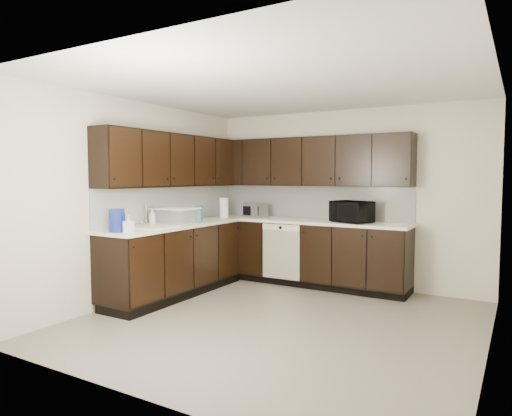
{
  "coord_description": "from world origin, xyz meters",
  "views": [
    {
      "loc": [
        2.21,
        -4.27,
        1.56
      ],
      "look_at": [
        -0.64,
        0.6,
        1.17
      ],
      "focal_mm": 32.0,
      "sensor_mm": 36.0,
      "label": 1
    }
  ],
  "objects_px": {
    "sink": "(159,231)",
    "microwave": "(351,212)",
    "toaster_oven": "(255,210)",
    "storage_bin": "(175,216)",
    "blue_pitcher": "(117,220)"
  },
  "relations": [
    {
      "from": "microwave",
      "to": "blue_pitcher",
      "type": "height_order",
      "value": "microwave"
    },
    {
      "from": "microwave",
      "to": "toaster_oven",
      "type": "height_order",
      "value": "microwave"
    },
    {
      "from": "sink",
      "to": "blue_pitcher",
      "type": "distance_m",
      "value": 0.71
    },
    {
      "from": "storage_bin",
      "to": "blue_pitcher",
      "type": "relative_size",
      "value": 2.03
    },
    {
      "from": "toaster_oven",
      "to": "storage_bin",
      "type": "relative_size",
      "value": 0.63
    },
    {
      "from": "microwave",
      "to": "toaster_oven",
      "type": "bearing_deg",
      "value": -159.1
    },
    {
      "from": "storage_bin",
      "to": "microwave",
      "type": "bearing_deg",
      "value": 36.57
    },
    {
      "from": "sink",
      "to": "blue_pitcher",
      "type": "xyz_separation_m",
      "value": [
        0.01,
        -0.69,
        0.19
      ]
    },
    {
      "from": "sink",
      "to": "microwave",
      "type": "relative_size",
      "value": 1.58
    },
    {
      "from": "blue_pitcher",
      "to": "sink",
      "type": "bearing_deg",
      "value": 90.84
    },
    {
      "from": "microwave",
      "to": "toaster_oven",
      "type": "relative_size",
      "value": 1.57
    },
    {
      "from": "microwave",
      "to": "storage_bin",
      "type": "bearing_deg",
      "value": -121.88
    },
    {
      "from": "microwave",
      "to": "storage_bin",
      "type": "xyz_separation_m",
      "value": [
        -1.88,
        -1.39,
        -0.04
      ]
    },
    {
      "from": "storage_bin",
      "to": "sink",
      "type": "bearing_deg",
      "value": -97.72
    },
    {
      "from": "blue_pitcher",
      "to": "storage_bin",
      "type": "bearing_deg",
      "value": 88.43
    }
  ]
}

